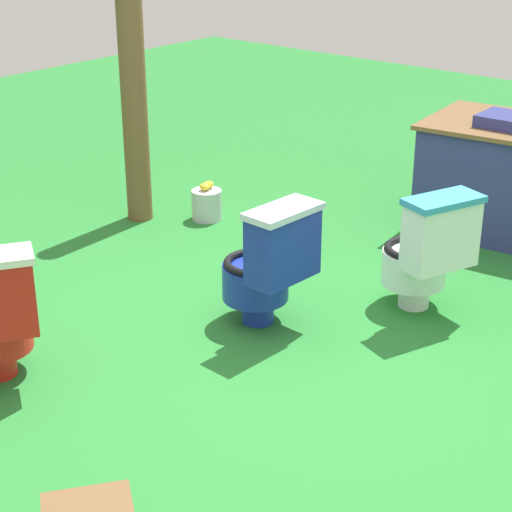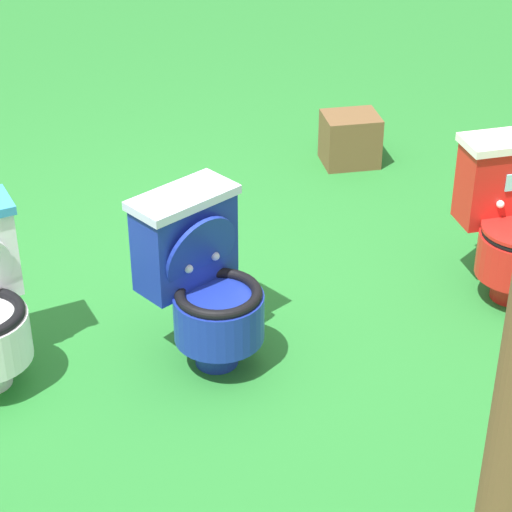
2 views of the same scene
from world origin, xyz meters
name	(u,v)px [view 1 (image 1 of 2)]	position (x,y,z in m)	size (l,w,h in m)	color
ground	(297,359)	(0.00, 0.00, 0.00)	(14.00, 14.00, 0.00)	#26752D
toilet_white	(426,251)	(0.21, 0.90, 0.37)	(0.60, 0.55, 0.73)	white
toilet_blue	(268,264)	(-0.36, 0.19, 0.37)	(0.51, 0.45, 0.73)	#192D9E
wooden_post	(134,95)	(-2.13, 0.89, 0.91)	(0.18, 0.18, 1.81)	brown
lemon_bucket	(207,204)	(-1.74, 1.19, 0.12)	(0.22, 0.22, 0.28)	#B7B7BF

